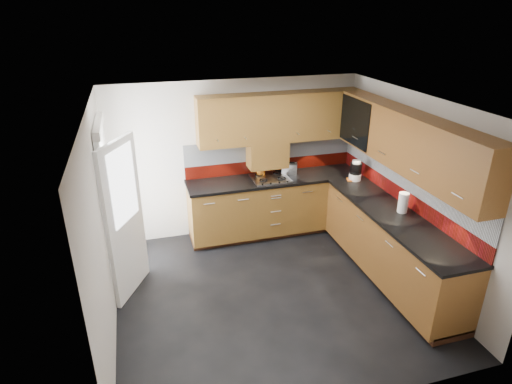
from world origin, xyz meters
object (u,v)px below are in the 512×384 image
object	(u,v)px
food_processor	(356,171)
toaster	(289,168)
utensil_pot	(261,169)
gas_hob	(270,178)

from	to	relation	value
food_processor	toaster	bearing A→B (deg)	147.69
utensil_pot	toaster	size ratio (longest dim) A/B	1.70
utensil_pot	food_processor	bearing A→B (deg)	-23.30
utensil_pot	toaster	world-z (taller)	utensil_pot
utensil_pot	toaster	distance (m)	0.46
gas_hob	food_processor	xyz separation A→B (m)	(1.21, -0.39, 0.13)
utensil_pot	food_processor	size ratio (longest dim) A/B	1.49
gas_hob	food_processor	world-z (taller)	food_processor
toaster	utensil_pot	bearing A→B (deg)	176.87
utensil_pot	food_processor	xyz separation A→B (m)	(1.31, -0.57, 0.04)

